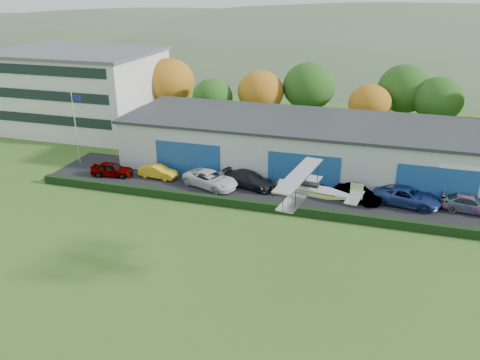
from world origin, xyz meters
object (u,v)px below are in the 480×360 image
(car_6, at_px, (407,197))
(car_7, at_px, (471,204))
(hangar, at_px, (314,145))
(car_3, at_px, (249,179))
(flagpole, at_px, (76,122))
(car_0, at_px, (112,169))
(car_2, at_px, (211,179))
(car_1, at_px, (158,171))
(car_5, at_px, (357,194))
(biplane, at_px, (312,189))
(office_block, at_px, (80,89))
(car_4, at_px, (303,186))

(car_6, distance_m, car_7, 5.33)
(hangar, xyz_separation_m, car_3, (-5.14, -7.01, -1.83))
(flagpole, xyz_separation_m, car_0, (5.32, -2.36, -4.01))
(hangar, distance_m, car_6, 12.00)
(hangar, height_order, car_2, hangar)
(car_1, xyz_separation_m, car_7, (29.71, 0.68, 0.05))
(flagpole, distance_m, car_5, 30.46)
(hangar, height_order, biplane, biplane)
(hangar, bearing_deg, office_block, 167.99)
(hangar, bearing_deg, car_3, -126.29)
(car_0, distance_m, car_5, 24.86)
(car_3, distance_m, biplane, 17.93)
(office_block, distance_m, car_6, 45.06)
(car_7, xyz_separation_m, biplane, (-11.93, -15.02, 6.13))
(car_0, xyz_separation_m, car_2, (10.81, 0.21, 0.07))
(office_block, bearing_deg, flagpole, -58.03)
(car_5, relative_size, biplane, 0.67)
(hangar, height_order, flagpole, flagpole)
(biplane, bearing_deg, car_1, 149.44)
(car_2, xyz_separation_m, car_4, (8.91, 1.11, -0.06))
(car_2, bearing_deg, car_6, -65.43)
(car_2, bearing_deg, biplane, -118.32)
(car_0, relative_size, car_4, 1.00)
(car_1, xyz_separation_m, car_5, (20.04, -0.06, 0.06))
(flagpole, xyz_separation_m, car_4, (25.04, -1.04, -4.01))
(car_5, bearing_deg, car_6, -62.99)
(car_2, relative_size, biplane, 0.86)
(flagpole, bearing_deg, biplane, -29.49)
(car_2, bearing_deg, office_block, 78.85)
(office_block, height_order, car_7, office_block)
(flagpole, bearing_deg, car_5, -2.84)
(flagpole, relative_size, car_3, 1.50)
(car_2, distance_m, car_6, 18.42)
(office_block, distance_m, car_5, 41.17)
(car_0, bearing_deg, car_6, -95.80)
(car_6, bearing_deg, car_0, 102.93)
(car_6, bearing_deg, car_5, 107.27)
(car_2, bearing_deg, car_4, -62.04)
(flagpole, relative_size, car_4, 1.87)
(biplane, bearing_deg, car_3, 127.30)
(car_1, distance_m, car_5, 20.04)
(car_6, bearing_deg, office_block, 82.04)
(car_7, height_order, biplane, biplane)
(car_5, relative_size, car_6, 0.75)
(car_6, bearing_deg, car_4, 100.67)
(car_3, height_order, car_4, car_3)
(car_5, bearing_deg, car_4, 104.78)
(office_block, height_order, car_1, office_block)
(office_block, bearing_deg, car_3, -26.73)
(car_1, xyz_separation_m, car_3, (9.61, 0.41, 0.10))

